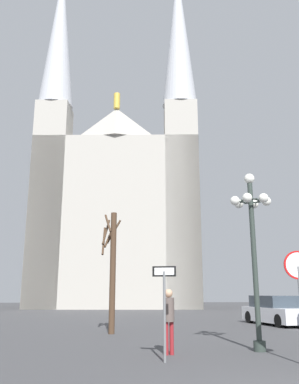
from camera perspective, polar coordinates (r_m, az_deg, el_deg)
name	(u,v)px	position (r m, az deg, el deg)	size (l,w,h in m)	color
cathedral	(118,202)	(46.61, -4.44, -1.42)	(18.79, 14.25, 41.62)	#ADA89E
one_way_arrow_sign	(164,300)	(10.70, 2.13, -15.08)	(0.60, 0.20, 2.36)	slate
street_lamp	(253,235)	(13.11, 14.44, -5.86)	(1.33, 1.19, 5.45)	#2D3833
bare_tree	(112,266)	(17.71, -5.33, -10.47)	(0.84, 0.94, 5.12)	#473323
parked_car_near_white	(276,311)	(23.29, 17.50, -15.80)	(2.50, 4.77, 1.49)	silver
pedestrian_walking	(169,314)	(11.96, 2.74, -16.92)	(0.32, 0.32, 1.79)	maroon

